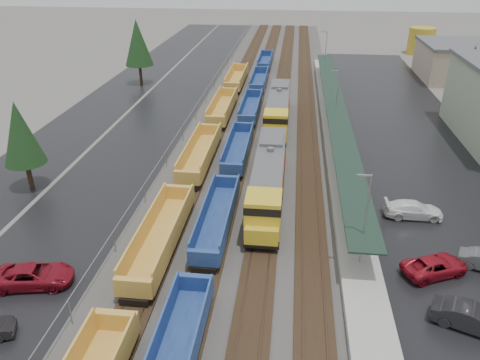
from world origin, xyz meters
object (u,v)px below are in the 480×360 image
object	(u,v)px
storage_tank	(421,41)
parked_car_east_b	(435,266)
locomotive_lead	(268,180)
parked_car_west_c	(34,276)
locomotive_trail	(278,110)
well_string_yellow	(184,189)
parked_car_east_a	(472,318)
parked_car_east_c	(414,210)
well_string_blue	(238,149)

from	to	relation	value
storage_tank	parked_car_east_b	distance (m)	83.94
locomotive_lead	parked_car_west_c	world-z (taller)	locomotive_lead
locomotive_trail	parked_car_west_c	xyz separation A→B (m)	(-15.93, -35.23, -1.55)
locomotive_trail	well_string_yellow	world-z (taller)	locomotive_trail
parked_car_west_c	parked_car_east_a	world-z (taller)	parked_car_east_a
locomotive_trail	well_string_yellow	size ratio (longest dim) A/B	0.20
parked_car_west_c	parked_car_east_a	size ratio (longest dim) A/B	1.14
storage_tank	parked_car_east_c	bearing A→B (deg)	-102.71
locomotive_trail	parked_car_east_c	world-z (taller)	locomotive_trail
locomotive_lead	parked_car_east_c	world-z (taller)	locomotive_lead
parked_car_east_a	parked_car_east_b	xyz separation A→B (m)	(-0.89, 5.49, -0.11)
parked_car_east_b	locomotive_lead	bearing A→B (deg)	28.88
storage_tank	locomotive_lead	bearing A→B (deg)	-112.36
locomotive_trail	parked_car_east_c	xyz separation A→B (m)	(13.17, -22.38, -1.58)
locomotive_trail	parked_car_east_a	bearing A→B (deg)	-68.98
locomotive_lead	parked_car_west_c	distance (m)	21.42
well_string_yellow	parked_car_east_c	bearing A→B (deg)	-2.25
locomotive_trail	parked_car_west_c	size ratio (longest dim) A/B	3.43
well_string_yellow	storage_tank	world-z (taller)	storage_tank
parked_car_west_c	parked_car_east_b	world-z (taller)	parked_car_west_c
well_string_blue	parked_car_east_c	bearing A→B (deg)	-33.17
locomotive_lead	parked_car_west_c	bearing A→B (deg)	-138.22
parked_car_west_c	parked_car_east_c	world-z (taller)	parked_car_west_c
locomotive_lead	parked_car_east_c	size ratio (longest dim) A/B	3.72
well_string_blue	parked_car_west_c	distance (m)	26.87
well_string_blue	storage_tank	distance (m)	71.29
well_string_blue	storage_tank	xyz separation A→B (m)	(33.84, 62.72, 1.76)
parked_car_west_c	parked_car_east_b	bearing A→B (deg)	-91.88
well_string_yellow	parked_car_west_c	world-z (taller)	well_string_yellow
parked_car_east_a	parked_car_east_b	world-z (taller)	parked_car_east_a
parked_car_west_c	well_string_yellow	bearing A→B (deg)	-40.99
well_string_blue	parked_car_west_c	xyz separation A→B (m)	(-11.93, -24.08, -0.33)
storage_tank	parked_car_east_b	world-z (taller)	storage_tank
well_string_blue	parked_car_east_c	xyz separation A→B (m)	(17.17, -11.22, -0.36)
well_string_yellow	parked_car_west_c	distance (m)	15.82
locomotive_trail	parked_car_east_b	distance (m)	33.32
well_string_blue	parked_car_east_a	world-z (taller)	well_string_blue
storage_tank	parked_car_east_b	bearing A→B (deg)	-101.58
locomotive_lead	storage_tank	size ratio (longest dim) A/B	3.35
locomotive_lead	storage_tank	distance (m)	78.46
storage_tank	parked_car_east_b	xyz separation A→B (m)	(-16.85, -82.20, -2.17)
parked_car_east_a	parked_car_east_c	world-z (taller)	parked_car_east_a
locomotive_lead	parked_car_east_a	xyz separation A→B (m)	(13.88, -15.13, -1.52)
locomotive_lead	locomotive_trail	world-z (taller)	same
well_string_yellow	locomotive_trail	bearing A→B (deg)	69.63
locomotive_lead	parked_car_west_c	size ratio (longest dim) A/B	3.43
locomotive_trail	well_string_blue	world-z (taller)	locomotive_trail
well_string_blue	locomotive_lead	bearing A→B (deg)	-67.89
well_string_yellow	well_string_blue	bearing A→B (deg)	68.95
well_string_blue	locomotive_trail	bearing A→B (deg)	70.27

